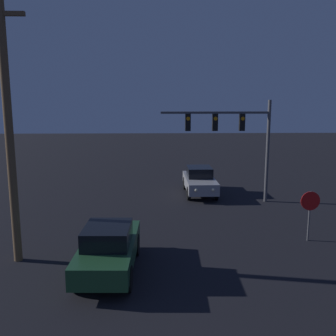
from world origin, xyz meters
TOP-DOWN VIEW (x-y plane):
  - car_near at (-2.04, 7.29)m, footprint 1.83×4.38m
  - car_far at (2.06, 17.46)m, footprint 1.75×4.35m
  - traffic_signal_mast at (3.70, 15.65)m, footprint 5.84×0.30m
  - stop_sign at (5.50, 9.78)m, footprint 0.75×0.07m
  - utility_pole at (-5.32, 8.27)m, footprint 1.52×0.28m

SIDE VIEW (x-z plane):
  - car_near at x=-2.04m, z-range 0.02..1.62m
  - car_far at x=2.06m, z-range 0.02..1.62m
  - stop_sign at x=5.50m, z-range 0.40..2.40m
  - traffic_signal_mast at x=3.70m, z-range 1.08..6.60m
  - utility_pole at x=-5.32m, z-range 0.15..9.18m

